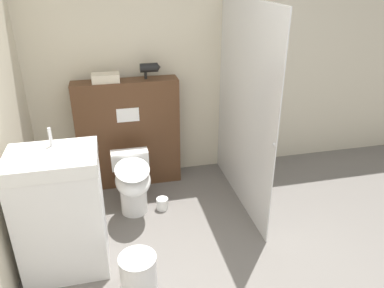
% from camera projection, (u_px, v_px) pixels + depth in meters
% --- Properties ---
extents(wall_back, '(8.00, 0.06, 2.50)m').
position_uv_depth(wall_back, '(164.00, 63.00, 3.87)').
color(wall_back, beige).
rests_on(wall_back, ground_plane).
extents(partition_panel, '(1.05, 0.23, 1.14)m').
position_uv_depth(partition_panel, '(129.00, 134.00, 3.90)').
color(partition_panel, '#51331E').
rests_on(partition_panel, ground_plane).
extents(shower_glass, '(0.04, 1.46, 1.92)m').
position_uv_depth(shower_glass, '(243.00, 109.00, 3.46)').
color(shower_glass, silver).
rests_on(shower_glass, ground_plane).
extents(toilet, '(0.36, 0.61, 0.55)m').
position_uv_depth(toilet, '(133.00, 182.00, 3.48)').
color(toilet, white).
rests_on(toilet, ground_plane).
extents(sink_vanity, '(0.63, 0.47, 1.13)m').
position_uv_depth(sink_vanity, '(61.00, 213.00, 2.77)').
color(sink_vanity, white).
rests_on(sink_vanity, ground_plane).
extents(hair_drier, '(0.20, 0.09, 0.16)m').
position_uv_depth(hair_drier, '(150.00, 68.00, 3.66)').
color(hair_drier, black).
rests_on(hair_drier, partition_panel).
extents(folded_towel, '(0.26, 0.15, 0.08)m').
position_uv_depth(folded_towel, '(106.00, 78.00, 3.58)').
color(folded_towel, beige).
rests_on(folded_towel, partition_panel).
extents(spare_toilet_roll, '(0.12, 0.12, 0.11)m').
position_uv_depth(spare_toilet_roll, '(162.00, 204.00, 3.65)').
color(spare_toilet_roll, white).
rests_on(spare_toilet_roll, ground_plane).
extents(waste_bin, '(0.27, 0.27, 0.32)m').
position_uv_depth(waste_bin, '(139.00, 275.00, 2.67)').
color(waste_bin, silver).
rests_on(waste_bin, ground_plane).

